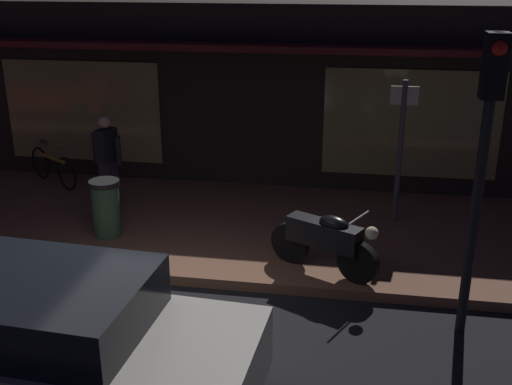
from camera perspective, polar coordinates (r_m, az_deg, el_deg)
name	(u,v)px	position (r m, az deg, el deg)	size (l,w,h in m)	color
ground_plane	(167,325)	(8.03, -8.23, -12.01)	(60.00, 60.00, 0.00)	black
sidewalk_slab	(219,226)	(10.55, -3.43, -3.11)	(18.00, 4.00, 0.15)	brown
storefront_building	(252,88)	(13.24, -0.32, 9.60)	(18.00, 3.30, 3.60)	black
motorcycle	(326,240)	(8.71, 6.44, -4.36)	(1.57, 0.92, 0.97)	black
bicycle_parked	(53,167)	(12.84, -18.19, 2.26)	(1.40, 0.96, 0.91)	black
person_photographer	(108,159)	(11.23, -13.52, 2.98)	(0.61, 0.43, 1.67)	#28232D
sign_post	(400,143)	(10.40, 13.17, 4.42)	(0.44, 0.09, 2.40)	#47474C
trash_bin	(106,208)	(10.12, -13.64, -1.38)	(0.48, 0.48, 0.93)	#2D4C33
traffic_light_pole	(485,137)	(7.29, 20.37, 4.85)	(0.24, 0.33, 3.60)	black
parked_car_far	(50,343)	(6.69, -18.44, -13.00)	(4.20, 2.02, 1.42)	black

